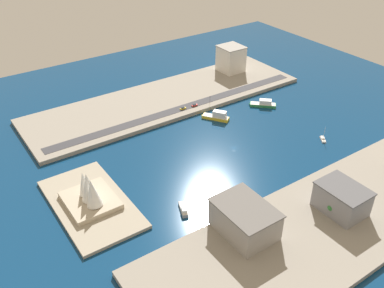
# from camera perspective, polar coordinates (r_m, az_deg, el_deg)

# --- Properties ---
(ground_plane) EXTENTS (440.00, 440.00, 0.00)m
(ground_plane) POSITION_cam_1_polar(r_m,az_deg,el_deg) (301.22, 5.64, -0.51)
(ground_plane) COLOR navy
(quay_west) EXTENTS (70.00, 240.00, 3.06)m
(quay_west) POSITION_cam_1_polar(r_m,az_deg,el_deg) (253.06, 18.81, -9.36)
(quay_west) COLOR gray
(quay_west) RESTS_ON ground_plane
(quay_east) EXTENTS (70.00, 240.00, 3.06)m
(quay_east) POSITION_cam_1_polar(r_m,az_deg,el_deg) (364.16, -3.37, 6.05)
(quay_east) COLOR gray
(quay_east) RESTS_ON ground_plane
(peninsula_point) EXTENTS (73.78, 39.59, 2.00)m
(peninsula_point) POSITION_cam_1_polar(r_m,az_deg,el_deg) (256.73, -13.38, -7.77)
(peninsula_point) COLOR #A89E89
(peninsula_point) RESTS_ON ground_plane
(road_strip) EXTENTS (9.13, 228.00, 0.15)m
(road_strip) POSITION_cam_1_polar(r_m,az_deg,el_deg) (345.45, -1.30, 4.85)
(road_strip) COLOR #38383D
(road_strip) RESTS_ON quay_east
(ferry_yellow_fast) EXTENTS (21.28, 16.97, 7.40)m
(ferry_yellow_fast) POSITION_cam_1_polar(r_m,az_deg,el_deg) (334.48, 3.37, 3.75)
(ferry_yellow_fast) COLOR yellow
(ferry_yellow_fast) RESTS_ON ground_plane
(ferry_green_doubledeck) EXTENTS (19.17, 19.87, 5.93)m
(ferry_green_doubledeck) POSITION_cam_1_polar(r_m,az_deg,el_deg) (358.93, 9.57, 5.34)
(ferry_green_doubledeck) COLOR #2D8C4C
(ferry_green_doubledeck) RESTS_ON ground_plane
(sailboat_small_white) EXTENTS (8.36, 6.81, 10.94)m
(sailboat_small_white) POSITION_cam_1_polar(r_m,az_deg,el_deg) (322.11, 17.11, 0.63)
(sailboat_small_white) COLOR white
(sailboat_small_white) RESTS_ON ground_plane
(yacht_sleek_gray) EXTENTS (13.95, 7.85, 3.78)m
(yacht_sleek_gray) POSITION_cam_1_polar(r_m,az_deg,el_deg) (245.75, -1.16, -8.69)
(yacht_sleek_gray) COLOR #999EA3
(yacht_sleek_gray) RESTS_ON ground_plane
(carpark_squat_concrete) EXTENTS (33.48, 24.48, 16.68)m
(carpark_squat_concrete) POSITION_cam_1_polar(r_m,az_deg,el_deg) (226.10, 7.05, -9.98)
(carpark_squat_concrete) COLOR gray
(carpark_squat_concrete) RESTS_ON quay_west
(warehouse_low_gray) EXTENTS (27.08, 20.43, 15.98)m
(warehouse_low_gray) POSITION_cam_1_polar(r_m,az_deg,el_deg) (251.40, 19.42, -6.96)
(warehouse_low_gray) COLOR gray
(warehouse_low_gray) RESTS_ON quay_west
(hotel_broad_white) EXTENTS (22.15, 21.36, 24.21)m
(hotel_broad_white) POSITION_cam_1_polar(r_m,az_deg,el_deg) (412.91, 5.23, 11.32)
(hotel_broad_white) COLOR silver
(hotel_broad_white) RESTS_ON quay_east
(pickup_red) EXTENTS (2.15, 5.23, 1.51)m
(pickup_red) POSITION_cam_1_polar(r_m,az_deg,el_deg) (347.95, 0.34, 5.23)
(pickup_red) COLOR black
(pickup_red) RESTS_ON road_strip
(taxi_yellow_cab) EXTENTS (2.04, 5.18, 1.54)m
(taxi_yellow_cab) POSITION_cam_1_polar(r_m,az_deg,el_deg) (343.15, -1.23, 4.81)
(taxi_yellow_cab) COLOR black
(taxi_yellow_cab) RESTS_ON road_strip
(traffic_light_waterfront) EXTENTS (0.36, 0.36, 6.50)m
(traffic_light_waterfront) POSITION_cam_1_polar(r_m,az_deg,el_deg) (351.00, 2.41, 6.08)
(traffic_light_waterfront) COLOR black
(traffic_light_waterfront) RESTS_ON quay_east
(opera_landmark) EXTENTS (31.74, 27.48, 20.18)m
(opera_landmark) POSITION_cam_1_polar(r_m,az_deg,el_deg) (251.33, -13.57, -6.40)
(opera_landmark) COLOR #BCAD93
(opera_landmark) RESTS_ON peninsula_point
(park_tree_cluster) EXTENTS (11.81, 19.57, 8.50)m
(park_tree_cluster) POSITION_cam_1_polar(r_m,az_deg,el_deg) (252.23, 19.83, -7.58)
(park_tree_cluster) COLOR brown
(park_tree_cluster) RESTS_ON quay_west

